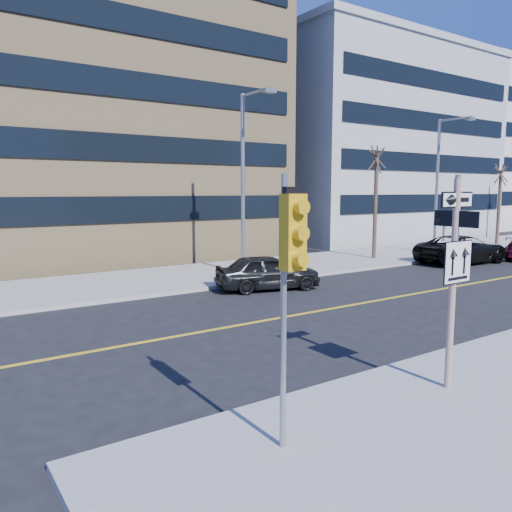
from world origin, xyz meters
TOP-DOWN VIEW (x-y plane):
  - ground at (0.00, 0.00)m, footprint 120.00×120.00m
  - far_sidewalk at (18.00, 12.00)m, footprint 66.00×6.00m
  - road_centerline at (12.00, 4.00)m, footprint 40.00×0.14m
  - sign_pole at (0.00, -2.51)m, footprint 0.92×0.92m
  - traffic_signal at (-4.00, -2.66)m, footprint 0.32×0.45m
  - parked_car_a at (3.16, 7.87)m, footprint 2.76×4.47m
  - parked_car_c at (16.13, 7.87)m, footprint 2.80×5.62m
  - streetlight_a at (4.00, 10.76)m, footprint 0.55×2.25m
  - streetlight_b at (18.00, 10.76)m, footprint 0.55×2.25m
  - street_tree_west at (13.00, 11.30)m, footprint 1.80×1.80m
  - street_tree_east at (26.00, 11.60)m, footprint 1.80×1.80m
  - building_brick at (2.00, 25.00)m, footprint 18.00×18.00m
  - building_grey_mid at (24.00, 24.00)m, footprint 20.00×16.00m
  - building_grey_far at (45.00, 27.00)m, footprint 18.00×18.00m

SIDE VIEW (x-z plane):
  - ground at x=0.00m, z-range 0.00..0.00m
  - road_centerline at x=12.00m, z-range 0.00..0.01m
  - far_sidewalk at x=18.00m, z-range 0.00..0.15m
  - parked_car_a at x=3.16m, z-range 0.00..1.42m
  - parked_car_c at x=16.13m, z-range 0.00..1.53m
  - sign_pole at x=0.00m, z-range 0.41..4.47m
  - traffic_signal at x=-4.00m, z-range 1.03..5.03m
  - streetlight_a at x=4.00m, z-range 0.76..8.76m
  - streetlight_b at x=18.00m, z-range 0.76..8.76m
  - street_tree_east at x=26.00m, z-range 2.07..7.82m
  - street_tree_west at x=13.00m, z-range 2.35..8.70m
  - building_grey_mid at x=24.00m, z-range 0.00..15.00m
  - building_grey_far at x=45.00m, z-range 0.00..16.00m
  - building_brick at x=2.00m, z-range 0.00..18.00m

